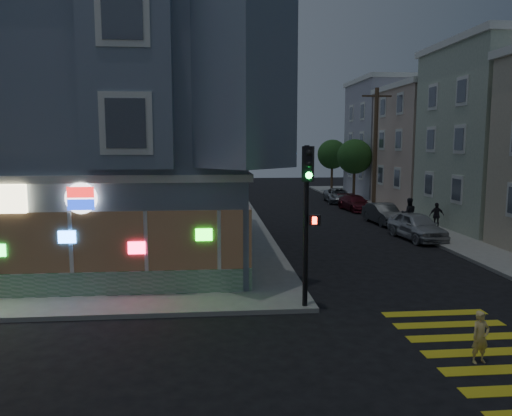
{
  "coord_description": "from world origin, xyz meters",
  "views": [
    {
      "loc": [
        -0.26,
        -12.44,
        5.19
      ],
      "look_at": [
        1.52,
        7.0,
        2.6
      ],
      "focal_mm": 35.0,
      "sensor_mm": 36.0,
      "label": 1
    }
  ],
  "objects": [
    {
      "name": "parked_car_a",
      "position": [
        10.7,
        12.93,
        0.73
      ],
      "size": [
        2.12,
        4.44,
        1.46
      ],
      "primitive_type": "imported",
      "rotation": [
        0.0,
        0.0,
        0.09
      ],
      "color": "#B3B6BB",
      "rests_on": "ground"
    },
    {
      "name": "street_tree_near",
      "position": [
        12.2,
        30.0,
        3.94
      ],
      "size": [
        3.0,
        3.0,
        5.3
      ],
      "color": "#4C3826",
      "rests_on": "sidewalk_ne"
    },
    {
      "name": "sidewalk_nw",
      "position": [
        -13.5,
        23.0,
        0.07
      ],
      "size": [
        33.0,
        42.0,
        0.15
      ],
      "primitive_type": "cube",
      "color": "gray",
      "rests_on": "ground"
    },
    {
      "name": "pedestrian_b",
      "position": [
        13.0,
        15.54,
        0.9
      ],
      "size": [
        0.88,
        0.38,
        1.5
      ],
      "primitive_type": "imported",
      "rotation": [
        0.0,
        0.0,
        3.13
      ],
      "color": "black",
      "rests_on": "sidewalk_ne"
    },
    {
      "name": "row_house_c",
      "position": [
        19.5,
        25.0,
        4.65
      ],
      "size": [
        12.0,
        8.6,
        9.0
      ],
      "primitive_type": "cube",
      "color": "beige",
      "rests_on": "sidewalk_ne"
    },
    {
      "name": "running_child",
      "position": [
        6.04,
        -1.73,
        0.63
      ],
      "size": [
        0.5,
        0.37,
        1.25
      ],
      "primitive_type": "imported",
      "rotation": [
        0.0,
        0.0,
        0.16
      ],
      "color": "#E4C674",
      "rests_on": "ground"
    },
    {
      "name": "ground",
      "position": [
        0.0,
        0.0,
        0.0
      ],
      "size": [
        120.0,
        120.0,
        0.0
      ],
      "primitive_type": "plane",
      "color": "black",
      "rests_on": "ground"
    },
    {
      "name": "traffic_signal",
      "position": [
        2.63,
        2.18,
        3.49
      ],
      "size": [
        0.63,
        0.55,
        4.94
      ],
      "rotation": [
        0.0,
        0.0,
        -0.39
      ],
      "color": "black",
      "rests_on": "sidewalk_nw"
    },
    {
      "name": "parked_car_c",
      "position": [
        10.7,
        24.37,
        0.58
      ],
      "size": [
        2.09,
        4.18,
        1.16
      ],
      "primitive_type": "imported",
      "rotation": [
        0.0,
        0.0,
        0.12
      ],
      "color": "#51121C",
      "rests_on": "ground"
    },
    {
      "name": "parked_car_d",
      "position": [
        10.7,
        29.57,
        0.61
      ],
      "size": [
        2.34,
        4.54,
        1.22
      ],
      "primitive_type": "imported",
      "rotation": [
        0.0,
        0.0,
        -0.07
      ],
      "color": "#92969C",
      "rests_on": "ground"
    },
    {
      "name": "street_tree_far",
      "position": [
        12.2,
        38.0,
        3.94
      ],
      "size": [
        3.0,
        3.0,
        5.3
      ],
      "color": "#4C3826",
      "rests_on": "sidewalk_ne"
    },
    {
      "name": "utility_pole",
      "position": [
        12.0,
        24.0,
        4.8
      ],
      "size": [
        2.2,
        0.3,
        9.0
      ],
      "color": "#4C3826",
      "rests_on": "sidewalk_ne"
    },
    {
      "name": "parked_car_b",
      "position": [
        10.7,
        18.13,
        0.65
      ],
      "size": [
        1.69,
        4.06,
        1.31
      ],
      "primitive_type": "imported",
      "rotation": [
        0.0,
        0.0,
        0.08
      ],
      "color": "#3A3D3F",
      "rests_on": "ground"
    },
    {
      "name": "corner_building",
      "position": [
        -6.0,
        10.98,
        5.82
      ],
      "size": [
        14.6,
        14.6,
        11.4
      ],
      "color": "slate",
      "rests_on": "sidewalk_nw"
    },
    {
      "name": "pedestrian_a",
      "position": [
        11.3,
        15.55,
        1.05
      ],
      "size": [
        0.97,
        0.81,
        1.8
      ],
      "primitive_type": "imported",
      "rotation": [
        0.0,
        0.0,
        2.99
      ],
      "color": "black",
      "rests_on": "sidewalk_ne"
    },
    {
      "name": "fire_hydrant",
      "position": [
        11.3,
        14.52,
        0.6
      ],
      "size": [
        0.49,
        0.28,
        0.85
      ],
      "color": "silver",
      "rests_on": "sidewalk_ne"
    },
    {
      "name": "row_house_d",
      "position": [
        19.5,
        34.0,
        5.4
      ],
      "size": [
        12.0,
        8.6,
        10.5
      ],
      "primitive_type": "cube",
      "color": "#A29FAF",
      "rests_on": "sidewalk_ne"
    }
  ]
}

